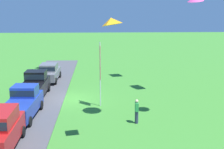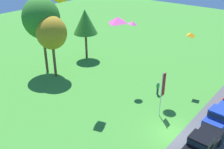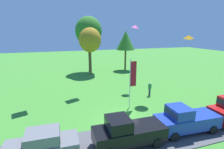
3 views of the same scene
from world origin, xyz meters
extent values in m
plane|color=#3D842D|center=(0.00, 0.00, 0.00)|extent=(120.00, 120.00, 0.00)
cube|color=#4C4C51|center=(0.00, -2.77, 0.03)|extent=(36.00, 4.40, 0.06)
cube|color=slate|center=(-6.26, -2.78, 0.80)|extent=(4.44, 1.91, 0.80)
cube|color=slate|center=(-6.16, -2.78, 1.55)|extent=(2.04, 1.69, 0.70)
cube|color=#19232D|center=(-6.16, -2.78, 1.55)|extent=(2.08, 1.66, 0.38)
cylinder|color=black|center=(-7.78, -3.59, 0.40)|extent=(0.69, 0.26, 0.68)
cylinder|color=black|center=(-7.73, -1.88, 0.40)|extent=(0.69, 0.26, 0.68)
cylinder|color=black|center=(-4.79, -3.67, 0.40)|extent=(0.69, 0.26, 0.68)
cylinder|color=black|center=(-4.74, -1.96, 0.40)|extent=(0.69, 0.26, 0.68)
cube|color=black|center=(-0.61, -3.19, 0.90)|extent=(5.03, 1.97, 1.00)
cube|color=black|center=(-1.41, -3.18, 1.80)|extent=(1.53, 1.78, 0.80)
cube|color=#19232D|center=(-1.41, -3.18, 1.80)|extent=(1.55, 1.75, 0.44)
cylinder|color=black|center=(-2.33, -4.07, 0.40)|extent=(0.68, 0.25, 0.68)
cylinder|color=black|center=(-2.30, -2.26, 0.40)|extent=(0.68, 0.25, 0.68)
cylinder|color=black|center=(1.07, -4.12, 0.40)|extent=(0.68, 0.25, 0.68)
cylinder|color=black|center=(1.10, -2.31, 0.40)|extent=(0.68, 0.25, 0.68)
cube|color=#1E389E|center=(4.38, -3.04, 0.90)|extent=(5.08, 2.13, 1.00)
cube|color=#1E389E|center=(3.59, -3.00, 1.80)|extent=(1.58, 1.83, 0.80)
cube|color=#19232D|center=(3.59, -3.00, 1.80)|extent=(1.61, 1.79, 0.44)
cylinder|color=black|center=(2.64, -3.86, 0.40)|extent=(0.69, 0.27, 0.68)
cylinder|color=black|center=(2.73, -2.06, 0.40)|extent=(0.69, 0.27, 0.68)
cylinder|color=black|center=(6.04, -4.02, 0.40)|extent=(0.69, 0.27, 0.68)
cylinder|color=black|center=(6.12, -2.22, 0.40)|extent=(0.69, 0.27, 0.68)
cylinder|color=black|center=(7.78, -2.27, 0.40)|extent=(0.68, 0.25, 0.68)
cylinder|color=#2D334C|center=(5.73, 5.00, 0.44)|extent=(0.24, 0.24, 0.88)
cube|color=#2D8E47|center=(5.73, 5.00, 1.18)|extent=(0.36, 0.22, 0.60)
sphere|color=beige|center=(5.73, 5.00, 1.60)|extent=(0.22, 0.22, 0.22)
cylinder|color=silver|center=(1.94, 2.54, 2.57)|extent=(0.08, 0.08, 5.14)
cube|color=red|center=(2.29, 2.54, 3.60)|extent=(0.64, 0.04, 2.57)
pyramid|color=orange|center=(9.15, 3.11, 7.16)|extent=(1.24, 1.28, 0.54)
camera|label=1|loc=(25.79, 2.48, 8.15)|focal=50.00mm
camera|label=2|loc=(-19.36, -8.33, 16.28)|focal=42.00mm
camera|label=3|loc=(-5.09, -12.99, 7.74)|focal=28.00mm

